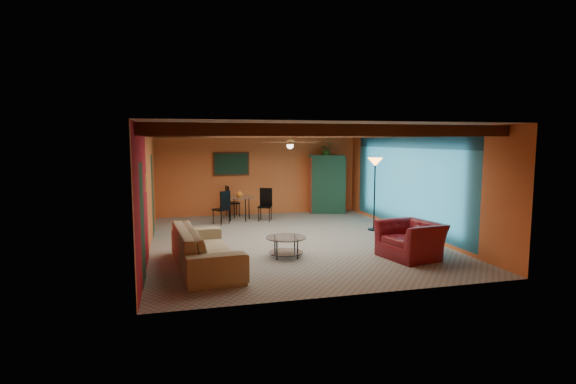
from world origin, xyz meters
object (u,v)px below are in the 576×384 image
object	(u,v)px
sofa	(206,248)
vase	(239,185)
floor_lamp	(375,194)
potted_plant	(326,150)
armoire	(326,185)
coffee_table	(286,247)
dining_table	(240,204)
armchair	(411,240)

from	to	relation	value
sofa	vase	distance (m)	5.11
floor_lamp	vase	bearing A→B (deg)	144.21
potted_plant	vase	world-z (taller)	potted_plant
sofa	armoire	distance (m)	7.10
armoire	floor_lamp	size ratio (longest dim) A/B	0.95
sofa	armoire	xyz separation A→B (m)	(4.35, 5.59, 0.54)
sofa	potted_plant	size ratio (longest dim) A/B	5.86
sofa	coffee_table	xyz separation A→B (m)	(1.67, 0.39, -0.17)
coffee_table	vase	size ratio (longest dim) A/B	4.15
sofa	potted_plant	bearing A→B (deg)	-43.16
potted_plant	dining_table	bearing A→B (deg)	-166.59
potted_plant	floor_lamp	bearing A→B (deg)	-84.53
coffee_table	floor_lamp	bearing A→B (deg)	35.52
armchair	vase	xyz separation A→B (m)	(-2.77, 5.20, 0.71)
dining_table	potted_plant	world-z (taller)	potted_plant
armchair	armoire	xyz separation A→B (m)	(0.22, 5.91, 0.55)
potted_plant	vase	size ratio (longest dim) A/B	2.22
armchair	vase	size ratio (longest dim) A/B	5.70
armoire	vase	xyz separation A→B (m)	(-2.99, -0.71, 0.15)
sofa	dining_table	bearing A→B (deg)	-20.87
armchair	armoire	bearing A→B (deg)	165.50
armoire	potted_plant	size ratio (longest dim) A/B	4.13
dining_table	armoire	world-z (taller)	armoire
dining_table	armoire	size ratio (longest dim) A/B	1.02
coffee_table	floor_lamp	distance (m)	3.73
armchair	coffee_table	world-z (taller)	armchair
coffee_table	floor_lamp	world-z (taller)	floor_lamp
armchair	sofa	bearing A→B (deg)	-106.87
armoire	potted_plant	distance (m)	1.15
armchair	coffee_table	distance (m)	2.56
armchair	dining_table	world-z (taller)	dining_table
sofa	armoire	world-z (taller)	armoire
armchair	coffee_table	xyz separation A→B (m)	(-2.46, 0.71, -0.16)
armchair	floor_lamp	world-z (taller)	floor_lamp
potted_plant	armchair	bearing A→B (deg)	-92.14
dining_table	potted_plant	size ratio (longest dim) A/B	4.20
sofa	armoire	size ratio (longest dim) A/B	1.42
potted_plant	vase	xyz separation A→B (m)	(-2.99, -0.71, -1.00)
dining_table	vase	xyz separation A→B (m)	(0.00, 0.00, 0.59)
armchair	coffee_table	size ratio (longest dim) A/B	1.37
coffee_table	potted_plant	size ratio (longest dim) A/B	1.87
armoire	floor_lamp	distance (m)	3.09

